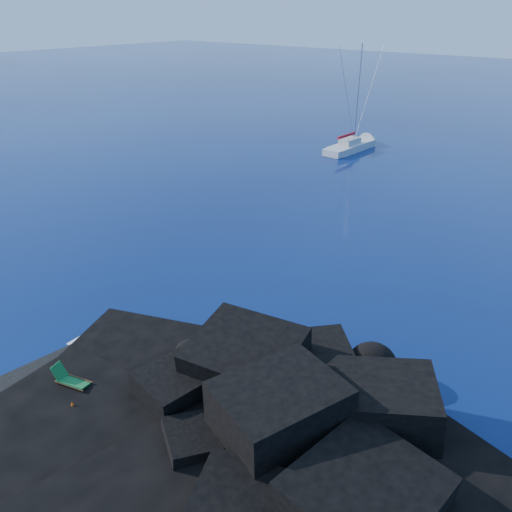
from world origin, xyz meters
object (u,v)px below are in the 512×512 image
Objects in this scene: sailboat at (351,150)px; deck_chair at (73,378)px; marker_cone at (73,406)px; sunbather at (48,383)px.

deck_chair is (12.89, -49.70, 0.98)m from sailboat.
sailboat is 52.51m from marker_cone.
marker_cone reaches higher than sunbather.
sunbather is at bearing -74.36° from sailboat.
marker_cone is (1.26, -0.87, -0.38)m from deck_chair.
sailboat is at bearing 76.12° from sunbather.
sailboat is 26.41× the size of marker_cone.
deck_chair is 1.09× the size of sunbather.
deck_chair reaches higher than sunbather.
marker_cone is (2.40, -0.13, 0.08)m from sunbather.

